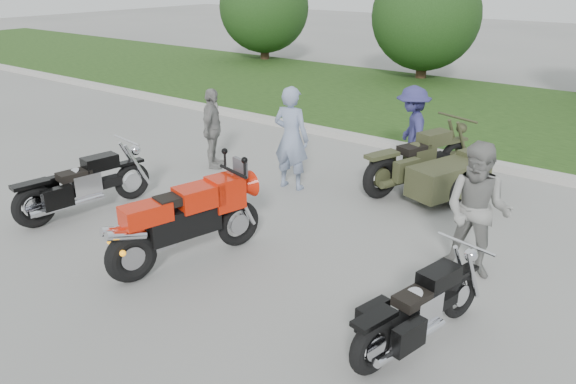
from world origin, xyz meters
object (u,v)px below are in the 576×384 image
Objects in this scene: person_denim at (411,132)px; person_back at (212,129)px; cruiser_right at (416,313)px; person_stripe at (291,138)px; cruiser_left at (80,187)px; cruiser_sidecar at (434,171)px; person_grey at (477,211)px; sportbike_red at (183,220)px.

person_denim is 1.09× the size of person_back.
cruiser_right is 1.10× the size of person_stripe.
cruiser_right is at bearing -6.73° from person_denim.
cruiser_sidecar is at bearing 53.42° from cruiser_left.
cruiser_sidecar is 1.40× the size of person_grey.
person_stripe is 3.84m from person_grey.
person_grey is (1.49, -2.17, 0.42)m from cruiser_sidecar.
sportbike_red is 0.91× the size of cruiser_sidecar.
sportbike_red is 1.31× the size of person_denim.
cruiser_right is 5.32m from person_denim.
person_denim reaches higher than cruiser_sidecar.
cruiser_sidecar is at bearing -102.55° from person_back.
sportbike_red is at bearing -169.78° from person_back.
cruiser_right is 4.79m from person_stripe.
person_denim reaches higher than sportbike_red.
person_stripe is at bearing -133.92° from cruiser_sidecar.
person_back reaches higher than cruiser_left.
person_denim reaches higher than cruiser_right.
sportbike_red is 3.92m from person_back.
sportbike_red is 1.11× the size of cruiser_right.
person_denim is at bearing 129.21° from cruiser_right.
person_grey reaches higher than cruiser_right.
sportbike_red is 0.98× the size of cruiser_left.
cruiser_right is (5.77, 0.11, -0.05)m from cruiser_left.
sportbike_red is 4.55m from cruiser_sidecar.
cruiser_sidecar is 1.15m from person_denim.
person_stripe reaches higher than sportbike_red.
person_back is (0.08, 2.94, 0.33)m from cruiser_left.
cruiser_sidecar is 2.53m from person_stripe.
person_grey is (3.14, 2.06, 0.24)m from sportbike_red.
person_back is (-3.30, -1.90, -0.07)m from person_denim.
person_grey is (3.70, -1.03, -0.04)m from person_stripe.
cruiser_left reaches higher than cruiser_right.
person_grey reaches higher than person_back.
person_grey reaches higher than person_denim.
person_grey is (5.68, 1.96, 0.43)m from cruiser_left.
person_stripe reaches higher than cruiser_left.
cruiser_sidecar is at bearing 83.07° from sportbike_red.
cruiser_left is 0.93× the size of cruiser_sidecar.
cruiser_left is 5.88m from cruiser_sidecar.
sportbike_red is 3.25m from cruiser_right.
person_grey is at bearing 157.45° from person_stripe.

